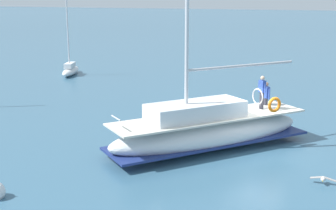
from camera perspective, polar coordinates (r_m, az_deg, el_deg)
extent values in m
plane|color=#38607A|center=(21.73, 10.57, -4.98)|extent=(400.00, 400.00, 0.00)
ellipsoid|color=silver|center=(21.03, 5.01, -3.42)|extent=(9.04, 7.81, 1.40)
cube|color=navy|center=(21.13, 4.99, -4.24)|extent=(8.90, 7.71, 0.10)
cube|color=beige|center=(20.84, 5.05, -1.47)|extent=(8.54, 7.36, 0.08)
cube|color=silver|center=(20.36, 3.37, -0.65)|extent=(4.44, 3.99, 0.70)
cylinder|color=#B7B7BC|center=(21.36, 8.95, 4.70)|extent=(4.61, 3.64, 0.12)
cylinder|color=silver|center=(18.71, -6.31, -1.58)|extent=(0.60, 0.75, 0.06)
torus|color=orange|center=(21.37, 12.74, 0.03)|extent=(0.64, 0.54, 0.70)
cylinder|color=#33333D|center=(22.41, 11.24, 0.53)|extent=(0.20, 0.20, 0.80)
cube|color=#3351AD|center=(22.27, 11.32, 2.23)|extent=(0.35, 0.38, 0.56)
sphere|color=beige|center=(22.20, 11.36, 3.22)|extent=(0.20, 0.20, 0.20)
cylinder|color=#3351AD|center=(22.12, 11.67, 2.01)|extent=(0.09, 0.09, 0.50)
cylinder|color=#3351AD|center=(22.45, 10.96, 2.21)|extent=(0.09, 0.09, 0.50)
cylinder|color=#33333D|center=(23.32, 11.73, 0.43)|extent=(0.20, 0.20, 0.35)
cube|color=#3351AD|center=(23.23, 11.78, 1.53)|extent=(0.35, 0.38, 0.56)
sphere|color=#9E7051|center=(23.15, 11.83, 2.47)|extent=(0.20, 0.20, 0.20)
cylinder|color=#3351AD|center=(23.07, 12.13, 1.31)|extent=(0.09, 0.09, 0.50)
cylinder|color=#3351AD|center=(23.40, 11.43, 1.50)|extent=(0.09, 0.09, 0.50)
torus|color=silver|center=(22.21, 10.79, 1.02)|extent=(0.52, 0.64, 0.76)
ellipsoid|color=silver|center=(41.25, -11.69, 4.04)|extent=(4.20, 2.39, 0.67)
cube|color=silver|center=(40.97, -11.80, 4.74)|extent=(1.77, 1.18, 0.40)
cylinder|color=silver|center=(40.58, -12.01, 8.55)|extent=(0.11, 0.11, 5.89)
ellipsoid|color=silver|center=(18.14, 18.24, -8.47)|extent=(0.37, 0.19, 0.16)
sphere|color=silver|center=(17.96, 18.21, -8.59)|extent=(0.11, 0.11, 0.11)
cone|color=gold|center=(17.90, 18.19, -8.69)|extent=(0.07, 0.04, 0.04)
cube|color=#9E9993|center=(18.13, 18.97, -8.47)|extent=(0.16, 0.45, 0.12)
cube|color=#9E9993|center=(18.15, 17.53, -8.35)|extent=(0.16, 0.45, 0.12)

